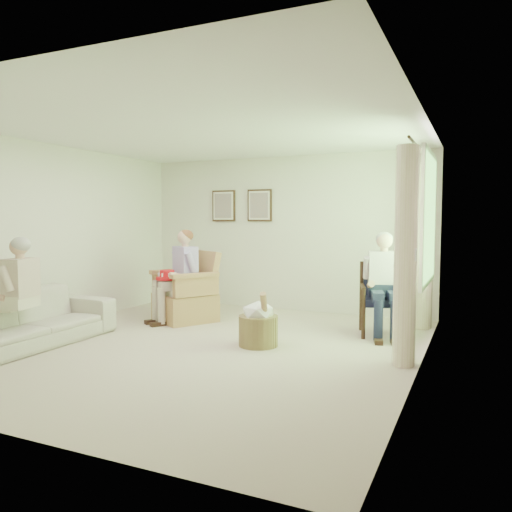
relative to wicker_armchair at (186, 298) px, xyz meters
name	(u,v)px	position (x,y,z in m)	size (l,w,h in m)	color
floor	(203,346)	(1.02, -1.25, -0.34)	(5.50, 5.50, 0.00)	beige
back_wall	(285,233)	(1.02, 1.50, 0.96)	(5.00, 0.04, 2.60)	silver
front_wall	(2,254)	(1.02, -4.00, 0.96)	(5.00, 0.04, 2.60)	silver
left_wall	(48,236)	(-1.48, -1.25, 0.96)	(0.04, 5.50, 2.60)	silver
right_wall	(421,244)	(3.52, -1.25, 0.96)	(0.04, 5.50, 2.60)	silver
ceiling	(202,129)	(1.02, -1.25, 2.26)	(5.00, 5.50, 0.02)	white
window	(429,216)	(3.49, -0.05, 1.25)	(0.13, 2.50, 1.63)	#2D6B23
curtain_left	(406,257)	(3.35, -1.03, 0.81)	(0.34, 0.34, 2.30)	beige
curtain_right	(425,247)	(3.35, 0.93, 0.81)	(0.34, 0.34, 2.30)	beige
framed_print_left	(224,206)	(-0.13, 1.46, 1.44)	(0.45, 0.05, 0.55)	#382114
framed_print_right	(259,205)	(0.57, 1.46, 1.44)	(0.45, 0.05, 0.55)	#382114
wicker_armchair	(186,298)	(0.00, 0.00, 0.00)	(0.83, 0.82, 1.06)	tan
wood_armchair	(385,296)	(2.92, 0.33, 0.17)	(0.61, 0.57, 0.93)	black
sofa	(24,320)	(-0.93, -2.17, 0.00)	(0.89, 2.28, 0.67)	beige
person_wicker	(181,269)	(0.00, -0.14, 0.46)	(0.40, 0.63, 1.36)	beige
person_dark	(383,277)	(2.92, 0.17, 0.45)	(0.40, 0.63, 1.35)	#1A203B
person_sofa	(15,286)	(-0.93, -2.29, 0.42)	(0.42, 0.62, 1.31)	beige
red_hat	(167,276)	(-0.13, -0.31, 0.37)	(0.32, 0.32, 0.14)	red
hatbox	(258,324)	(1.63, -0.96, -0.06)	(0.53, 0.53, 0.70)	#A18B57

